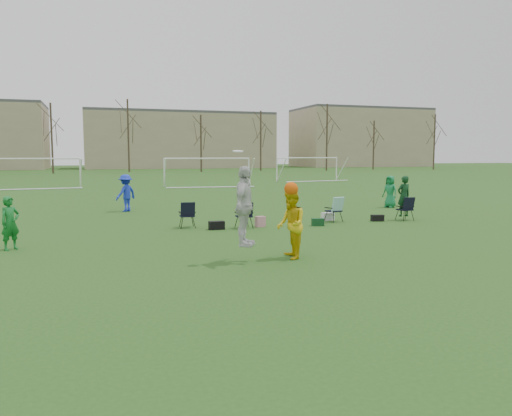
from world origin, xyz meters
name	(u,v)px	position (x,y,z in m)	size (l,w,h in m)	color
ground	(337,273)	(0.00, 0.00, 0.00)	(260.00, 260.00, 0.00)	#254E18
fielder_green_near	(10,223)	(-7.53, 5.39, 0.77)	(0.56, 0.37, 1.53)	#136C26
fielder_blue	(126,193)	(-3.83, 14.43, 0.88)	(1.14, 0.66, 1.77)	#1A31C7
fielder_green_far	(390,192)	(9.22, 12.13, 0.82)	(0.80, 0.52, 1.64)	#14753F
center_contest	(267,215)	(-1.06, 1.80, 1.18)	(2.18, 1.27, 2.81)	silver
sideline_setup	(320,209)	(3.23, 7.76, 0.55)	(9.60, 1.64, 1.83)	#0F3719
goal_left	(32,165)	(-10.00, 34.00, 1.92)	(7.39, 0.76, 2.46)	white
goal_mid	(207,164)	(4.00, 32.00, 1.92)	(7.40, 0.63, 2.46)	white
goal_right	(308,162)	(16.00, 38.00, 1.92)	(7.35, 1.14, 2.46)	white
tree_line	(131,139)	(0.24, 69.85, 5.09)	(110.28, 3.28, 11.40)	#382B21
building_row	(154,139)	(6.73, 96.00, 5.99)	(126.00, 16.00, 13.00)	tan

